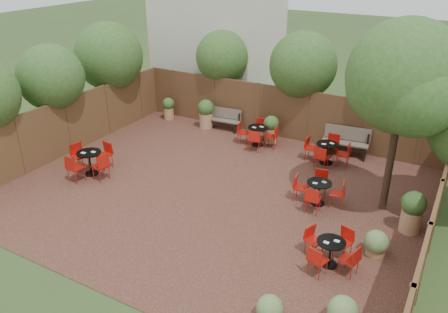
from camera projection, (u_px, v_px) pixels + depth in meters
The scene contains 13 objects.
ground at pixel (215, 192), 13.80m from camera, with size 80.00×80.00×0.00m, color #354F23.
courtyard_paving at pixel (215, 192), 13.80m from camera, with size 12.00×10.00×0.02m, color #371C16.
fence_back at pixel (282, 113), 17.31m from camera, with size 12.00×0.08×2.00m, color #4D2D1C.
fence_left at pixel (68, 126), 16.05m from camera, with size 0.08×10.00×2.00m, color #4D2D1C.
fence_right at pixel (434, 218), 10.70m from camera, with size 0.08×10.00×2.00m, color #4D2D1C.
neighbour_building at pixel (219, 13), 20.40m from camera, with size 5.00×4.00×8.00m, color beige.
overhang_foliage at pixel (235, 76), 15.37m from camera, with size 15.92×10.78×2.77m.
courtyard_tree at pixel (403, 83), 11.37m from camera, with size 2.99×2.92×5.28m.
park_bench_left at pixel (224, 119), 18.27m from camera, with size 1.40×0.55×0.85m.
park_bench_right at pixel (346, 141), 16.05m from camera, with size 1.65×0.70×0.99m.
bistro_tables at pixel (249, 168), 14.30m from camera, with size 9.68×6.91×0.89m.
planters at pixel (259, 137), 16.16m from camera, with size 10.95×4.31×1.18m.
low_shrubs at pixel (337, 284), 9.60m from camera, with size 1.90×3.79×0.66m.
Camera 1 is at (6.16, -10.33, 6.86)m, focal length 36.53 mm.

